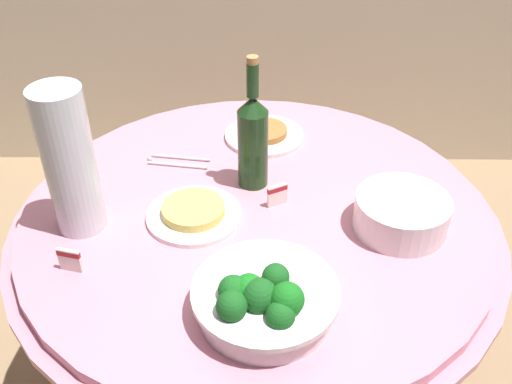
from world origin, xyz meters
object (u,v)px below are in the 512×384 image
object	(u,v)px
broccoli_bowl	(264,299)
food_plate_noodles	(194,213)
wine_bottle	(253,138)
serving_tongs	(176,161)
label_placard_mid	(277,194)
decorative_fruit_vase	(71,169)
food_plate_peanuts	(264,134)
label_placard_front	(70,259)
plate_stack	(401,213)

from	to	relation	value
broccoli_bowl	food_plate_noodles	distance (m)	0.34
wine_bottle	serving_tongs	size ratio (longest dim) A/B	2.00
serving_tongs	food_plate_noodles	size ratio (longest dim) A/B	0.76
wine_bottle	label_placard_mid	bearing A→B (deg)	-56.85
decorative_fruit_vase	food_plate_peanuts	world-z (taller)	decorative_fruit_vase
decorative_fruit_vase	food_plate_noodles	bearing A→B (deg)	6.08
broccoli_bowl	label_placard_mid	bearing A→B (deg)	84.61
food_plate_peanuts	label_placard_mid	distance (m)	0.31
broccoli_bowl	food_plate_peanuts	world-z (taller)	broccoli_bowl
wine_bottle	label_placard_front	size ratio (longest dim) A/B	6.11
plate_stack	serving_tongs	xyz separation A→B (m)	(-0.54, 0.26, -0.04)
wine_bottle	food_plate_peanuts	xyz separation A→B (m)	(0.03, 0.22, -0.12)
decorative_fruit_vase	serving_tongs	size ratio (longest dim) A/B	2.03
broccoli_bowl	wine_bottle	distance (m)	0.44
wine_bottle	label_placard_front	xyz separation A→B (m)	(-0.37, -0.32, -0.10)
decorative_fruit_vase	food_plate_noodles	xyz separation A→B (m)	(0.25, 0.03, -0.14)
broccoli_bowl	plate_stack	world-z (taller)	broccoli_bowl
plate_stack	wine_bottle	xyz separation A→B (m)	(-0.33, 0.17, 0.09)
serving_tongs	label_placard_front	distance (m)	0.44
label_placard_front	food_plate_peanuts	bearing A→B (deg)	53.14
decorative_fruit_vase	food_plate_peanuts	distance (m)	0.58
label_placard_front	decorative_fruit_vase	bearing A→B (deg)	95.14
broccoli_bowl	food_plate_noodles	world-z (taller)	broccoli_bowl
broccoli_bowl	wine_bottle	xyz separation A→B (m)	(-0.03, 0.43, 0.09)
broccoli_bowl	plate_stack	bearing A→B (deg)	40.57
broccoli_bowl	food_plate_peanuts	distance (m)	0.65
decorative_fruit_vase	food_plate_peanuts	bearing A→B (deg)	42.88
label_placard_front	label_placard_mid	size ratio (longest dim) A/B	1.00
broccoli_bowl	food_plate_peanuts	xyz separation A→B (m)	(0.00, 0.65, -0.03)
serving_tongs	label_placard_mid	distance (m)	0.32
wine_bottle	food_plate_peanuts	world-z (taller)	wine_bottle
broccoli_bowl	food_plate_peanuts	size ratio (longest dim) A/B	1.27
food_plate_noodles	label_placard_mid	bearing A→B (deg)	14.67
plate_stack	serving_tongs	world-z (taller)	plate_stack
serving_tongs	food_plate_noodles	distance (m)	0.24
decorative_fruit_vase	serving_tongs	xyz separation A→B (m)	(0.18, 0.26, -0.15)
broccoli_bowl	label_placard_front	world-z (taller)	broccoli_bowl
food_plate_peanuts	label_placard_front	size ratio (longest dim) A/B	4.00
label_placard_front	wine_bottle	bearing A→B (deg)	40.40
serving_tongs	decorative_fruit_vase	bearing A→B (deg)	-125.41
wine_bottle	food_plate_noodles	xyz separation A→B (m)	(-0.14, -0.14, -0.12)
decorative_fruit_vase	food_plate_noodles	size ratio (longest dim) A/B	1.55
food_plate_noodles	label_placard_front	bearing A→B (deg)	-143.32
plate_stack	food_plate_noodles	distance (m)	0.47
plate_stack	serving_tongs	size ratio (longest dim) A/B	1.25
wine_bottle	food_plate_noodles	bearing A→B (deg)	-133.95
wine_bottle	label_placard_front	world-z (taller)	wine_bottle
food_plate_peanuts	label_placard_front	bearing A→B (deg)	-126.86
decorative_fruit_vase	label_placard_mid	size ratio (longest dim) A/B	6.18
broccoli_bowl	food_plate_noodles	xyz separation A→B (m)	(-0.16, 0.29, -0.03)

